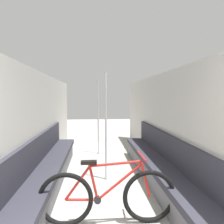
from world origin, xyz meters
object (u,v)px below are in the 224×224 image
Objects in this scene: bicycle at (108,197)px; grab_pole_near at (98,118)px; bench_seat_row_right at (160,169)px; grab_pole_far at (106,128)px; bench_seat_row_left at (47,172)px.

grab_pole_near reaches higher than bicycle.
bench_seat_row_right is 2.10× the size of grab_pole_near.
bicycle is 1.69m from grab_pole_far.
bench_seat_row_left is 2.10× the size of grab_pole_far.
bicycle is (1.01, -1.20, 0.06)m from bench_seat_row_left.
bicycle is at bearing -92.16° from grab_pole_far.
bench_seat_row_left is 2.10× the size of grab_pole_near.
bench_seat_row_left and bench_seat_row_right have the same top height.
bench_seat_row_right is 1.59m from bicycle.
grab_pole_far is (0.06, 1.55, 0.66)m from bicycle.
grab_pole_far reaches higher than bench_seat_row_left.
grab_pole_near is 1.98m from grab_pole_far.
grab_pole_near and grab_pole_far have the same top height.
bench_seat_row_left is 1.34m from grab_pole_far.
bench_seat_row_right is at bearing 37.05° from bicycle.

